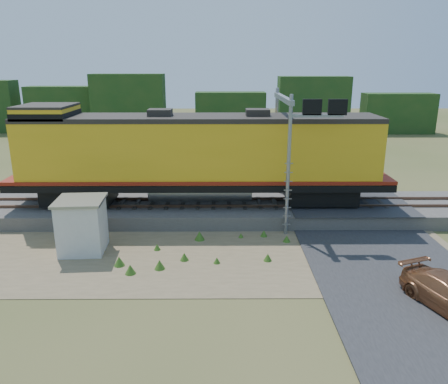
{
  "coord_description": "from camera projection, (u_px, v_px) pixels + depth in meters",
  "views": [
    {
      "loc": [
        -0.44,
        -18.49,
        8.77
      ],
      "look_at": [
        -0.31,
        3.0,
        2.4
      ],
      "focal_mm": 35.0,
      "sensor_mm": 36.0,
      "label": 1
    }
  ],
  "objects": [
    {
      "name": "tree_line_north",
      "position": [
        225.0,
        109.0,
        55.78
      ],
      "size": [
        130.0,
        3.0,
        6.5
      ],
      "color": "#1A3E16",
      "rests_on": "ground"
    },
    {
      "name": "road",
      "position": [
        376.0,
        251.0,
        20.95
      ],
      "size": [
        7.0,
        66.0,
        0.86
      ],
      "color": "#38383A",
      "rests_on": "ground"
    },
    {
      "name": "ballast",
      "position": [
        229.0,
        210.0,
        25.86
      ],
      "size": [
        70.0,
        5.0,
        0.8
      ],
      "primitive_type": "cube",
      "color": "slate",
      "rests_on": "ground"
    },
    {
      "name": "locomotive",
      "position": [
        194.0,
        155.0,
        24.91
      ],
      "size": [
        21.7,
        3.31,
        5.6
      ],
      "color": "black",
      "rests_on": "rails"
    },
    {
      "name": "shed",
      "position": [
        82.0,
        225.0,
        20.83
      ],
      "size": [
        2.35,
        2.35,
        2.63
      ],
      "rotation": [
        0.0,
        0.0,
        0.06
      ],
      "color": "silver",
      "rests_on": "ground"
    },
    {
      "name": "weed_clumps",
      "position": [
        156.0,
        259.0,
        20.3
      ],
      "size": [
        15.0,
        6.2,
        0.56
      ],
      "primitive_type": null,
      "color": "#38641C",
      "rests_on": "ground"
    },
    {
      "name": "signal_gantry",
      "position": [
        291.0,
        126.0,
        23.8
      ],
      "size": [
        2.9,
        6.2,
        7.31
      ],
      "color": "gray",
      "rests_on": "ground"
    },
    {
      "name": "rails",
      "position": [
        229.0,
        202.0,
        25.73
      ],
      "size": [
        70.0,
        1.54,
        0.16
      ],
      "color": "brown",
      "rests_on": "ballast"
    },
    {
      "name": "ground",
      "position": [
        231.0,
        260.0,
        20.22
      ],
      "size": [
        140.0,
        140.0,
        0.0
      ],
      "primitive_type": "plane",
      "color": "#475123",
      "rests_on": "ground"
    },
    {
      "name": "dirt_shoulder",
      "position": [
        189.0,
        255.0,
        20.69
      ],
      "size": [
        26.0,
        8.0,
        0.03
      ],
      "primitive_type": "cube",
      "color": "#8C7754",
      "rests_on": "ground"
    }
  ]
}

